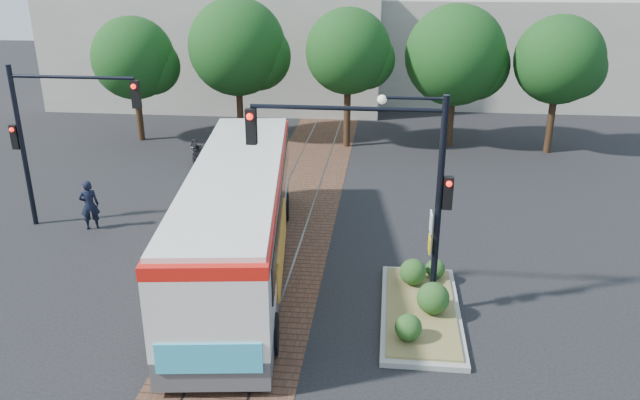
{
  "coord_description": "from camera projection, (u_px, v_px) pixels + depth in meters",
  "views": [
    {
      "loc": [
        3.67,
        -16.5,
        9.31
      ],
      "look_at": [
        1.44,
        3.55,
        1.6
      ],
      "focal_mm": 35.0,
      "sensor_mm": 36.0,
      "label": 1
    }
  ],
  "objects": [
    {
      "name": "ground",
      "position": [
        260.0,
        288.0,
        19.02
      ],
      "size": [
        120.0,
        120.0,
        0.0
      ],
      "primitive_type": "plane",
      "color": "black",
      "rests_on": "ground"
    },
    {
      "name": "trackbed",
      "position": [
        282.0,
        235.0,
        22.73
      ],
      "size": [
        3.6,
        40.0,
        0.02
      ],
      "color": "brown",
      "rests_on": "ground"
    },
    {
      "name": "tree_row",
      "position": [
        343.0,
        54.0,
        32.4
      ],
      "size": [
        26.4,
        5.6,
        7.67
      ],
      "color": "#382314",
      "rests_on": "ground"
    },
    {
      "name": "warehouses",
      "position": [
        332.0,
        45.0,
        44.4
      ],
      "size": [
        40.0,
        13.0,
        8.0
      ],
      "color": "#ADA899",
      "rests_on": "ground"
    },
    {
      "name": "city_bus",
      "position": [
        238.0,
        213.0,
        19.58
      ],
      "size": [
        4.4,
        13.26,
        3.48
      ],
      "rotation": [
        0.0,
        0.0,
        0.13
      ],
      "color": "#4B4B4D",
      "rests_on": "ground"
    },
    {
      "name": "traffic_island",
      "position": [
        422.0,
        303.0,
        17.57
      ],
      "size": [
        2.2,
        5.2,
        1.13
      ],
      "color": "gray",
      "rests_on": "ground"
    },
    {
      "name": "signal_pole_main",
      "position": [
        393.0,
        172.0,
        16.39
      ],
      "size": [
        5.49,
        0.46,
        6.0
      ],
      "color": "black",
      "rests_on": "ground"
    },
    {
      "name": "signal_pole_left",
      "position": [
        48.0,
        125.0,
        22.22
      ],
      "size": [
        4.99,
        0.34,
        6.0
      ],
      "color": "black",
      "rests_on": "ground"
    },
    {
      "name": "officer",
      "position": [
        89.0,
        205.0,
        22.96
      ],
      "size": [
        0.81,
        0.7,
        1.88
      ],
      "primitive_type": "imported",
      "rotation": [
        0.0,
        0.0,
        3.58
      ],
      "color": "black",
      "rests_on": "ground"
    },
    {
      "name": "parked_car",
      "position": [
        232.0,
        152.0,
        30.69
      ],
      "size": [
        4.18,
        2.43,
        1.14
      ],
      "primitive_type": "imported",
      "rotation": [
        0.0,
        0.0,
        1.8
      ],
      "color": "black",
      "rests_on": "ground"
    }
  ]
}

